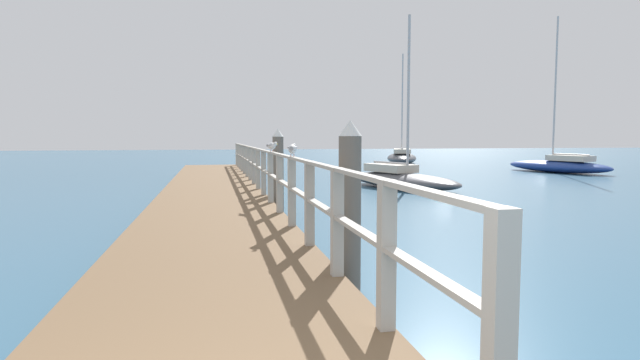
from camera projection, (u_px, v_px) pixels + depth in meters
The scene contains 9 objects.
pier_deck at pixel (212, 198), 14.30m from camera, with size 2.72×26.51×0.47m, color brown.
pier_railing at pixel (258, 164), 14.49m from camera, with size 0.12×25.03×1.15m.
dock_piling_near at pixel (350, 206), 6.33m from camera, with size 0.29×0.29×2.15m.
dock_piling_far at pixel (278, 170), 13.12m from camera, with size 0.29×0.29×2.15m.
seagull_foreground at pixel (292, 148), 8.30m from camera, with size 0.22×0.47×0.21m.
seagull_background at pixel (272, 146), 11.10m from camera, with size 0.24×0.46×0.21m.
boat_1 at pixel (558, 165), 28.02m from camera, with size 3.56×6.61×8.46m.
boat_2 at pixel (402, 157), 37.36m from camera, with size 4.19×7.00×7.98m.
boat_3 at pixel (401, 179), 19.46m from camera, with size 3.76×6.05×6.39m.
Camera 1 is at (-0.00, -1.27, 1.93)m, focal length 28.76 mm.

